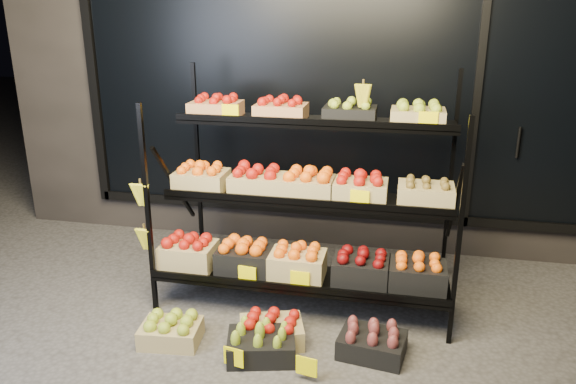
% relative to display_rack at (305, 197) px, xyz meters
% --- Properties ---
extents(ground, '(24.00, 24.00, 0.00)m').
position_rel_display_rack_xyz_m(ground, '(0.01, -0.60, -0.79)').
color(ground, '#514F4C').
rests_on(ground, ground).
extents(building, '(6.00, 2.08, 3.50)m').
position_rel_display_rack_xyz_m(building, '(0.01, 1.99, 0.96)').
color(building, '#2D2826').
rests_on(building, ground).
extents(display_rack, '(2.18, 1.02, 1.69)m').
position_rel_display_rack_xyz_m(display_rack, '(0.00, 0.00, 0.00)').
color(display_rack, black).
rests_on(display_rack, ground).
extents(tag_floor_a, '(0.13, 0.01, 0.12)m').
position_rel_display_rack_xyz_m(tag_floor_a, '(-0.24, -1.00, -0.73)').
color(tag_floor_a, '#FFF000').
rests_on(tag_floor_a, ground).
extents(tag_floor_b, '(0.13, 0.01, 0.12)m').
position_rel_display_rack_xyz_m(tag_floor_b, '(0.20, -1.00, -0.73)').
color(tag_floor_b, '#FFF000').
rests_on(tag_floor_b, ground).
extents(floor_crate_left, '(0.40, 0.31, 0.19)m').
position_rel_display_rack_xyz_m(floor_crate_left, '(-0.73, -0.79, -0.70)').
color(floor_crate_left, tan).
rests_on(floor_crate_left, ground).
extents(floor_crate_midleft, '(0.48, 0.40, 0.21)m').
position_rel_display_rack_xyz_m(floor_crate_midleft, '(-0.12, -0.82, -0.69)').
color(floor_crate_midleft, black).
rests_on(floor_crate_midleft, ground).
extents(floor_crate_midright, '(0.47, 0.41, 0.20)m').
position_rel_display_rack_xyz_m(floor_crate_midright, '(-0.10, -0.65, -0.69)').
color(floor_crate_midright, tan).
rests_on(floor_crate_midright, ground).
extents(floor_crate_right, '(0.44, 0.35, 0.20)m').
position_rel_display_rack_xyz_m(floor_crate_right, '(0.56, -0.65, -0.69)').
color(floor_crate_right, black).
rests_on(floor_crate_right, ground).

